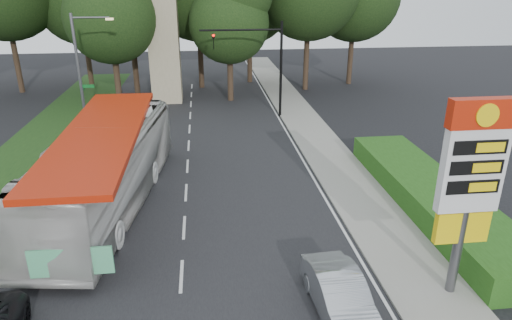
{
  "coord_description": "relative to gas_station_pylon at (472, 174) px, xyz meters",
  "views": [
    {
      "loc": [
        1.06,
        -10.02,
        10.07
      ],
      "look_at": [
        3.39,
        9.56,
        2.2
      ],
      "focal_mm": 32.0,
      "sensor_mm": 36.0,
      "label": 1
    }
  ],
  "objects": [
    {
      "name": "hedge",
      "position": [
        2.3,
        6.01,
        -3.85
      ],
      "size": [
        3.0,
        14.0,
        1.2
      ],
      "primitive_type": "cube",
      "color": "#214D14",
      "rests_on": "ground"
    },
    {
      "name": "gas_station_pylon",
      "position": [
        0.0,
        0.0,
        0.0
      ],
      "size": [
        2.1,
        0.45,
        6.85
      ],
      "color": "#59595E",
      "rests_on": "ground"
    },
    {
      "name": "streetlight_signs",
      "position": [
        -16.19,
        20.01,
        -0.01
      ],
      "size": [
        2.75,
        0.98,
        8.0
      ],
      "color": "#59595E",
      "rests_on": "ground"
    },
    {
      "name": "sidewalk_right",
      "position": [
        -0.7,
        10.01,
        -4.39
      ],
      "size": [
        3.0,
        80.0,
        0.12
      ],
      "primitive_type": "cube",
      "color": "gray",
      "rests_on": "ground"
    },
    {
      "name": "monument",
      "position": [
        -11.2,
        28.01,
        0.66
      ],
      "size": [
        3.0,
        3.0,
        10.05
      ],
      "color": "gray",
      "rests_on": "ground"
    },
    {
      "name": "transit_bus",
      "position": [
        -12.7,
        8.02,
        -2.54
      ],
      "size": [
        5.05,
        13.99,
        3.81
      ],
      "primitive_type": "imported",
      "rotation": [
        0.0,
        0.0,
        -0.14
      ],
      "color": "silver",
      "rests_on": "ground"
    },
    {
      "name": "tree_monument_right",
      "position": [
        -5.7,
        27.51,
        3.56
      ],
      "size": [
        6.72,
        6.72,
        13.2
      ],
      "color": "#2D2116",
      "rests_on": "ground"
    },
    {
      "name": "grass_verge_left",
      "position": [
        -18.7,
        16.01,
        -4.44
      ],
      "size": [
        5.0,
        50.0,
        0.02
      ],
      "primitive_type": "cube",
      "color": "#193814",
      "rests_on": "ground"
    },
    {
      "name": "road_surface",
      "position": [
        -9.2,
        10.01,
        -4.44
      ],
      "size": [
        14.0,
        80.0,
        0.02
      ],
      "primitive_type": "cube",
      "color": "black",
      "rests_on": "ground"
    },
    {
      "name": "sedan_silver",
      "position": [
        -4.09,
        -0.62,
        -3.75
      ],
      "size": [
        1.74,
        4.35,
        1.41
      ],
      "primitive_type": "imported",
      "rotation": [
        0.0,
        0.0,
        0.06
      ],
      "color": "#B0B4B8",
      "rests_on": "ground"
    },
    {
      "name": "traffic_signal_mast",
      "position": [
        -3.52,
        22.0,
        0.22
      ],
      "size": [
        6.1,
        0.35,
        7.2
      ],
      "color": "black",
      "rests_on": "ground"
    }
  ]
}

